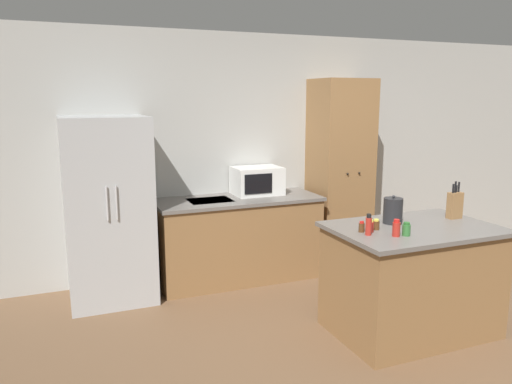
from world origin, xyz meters
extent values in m
plane|color=brown|center=(0.00, 0.00, 0.00)|extent=(14.00, 14.00, 0.00)
cube|color=#B2B2AD|center=(0.00, 2.33, 1.30)|extent=(7.20, 0.06, 2.60)
cube|color=#B7BABC|center=(-2.16, 1.94, 0.88)|extent=(0.78, 0.73, 1.75)
cylinder|color=silver|center=(-2.20, 1.56, 1.02)|extent=(0.02, 0.02, 0.30)
cylinder|color=silver|center=(-2.12, 1.56, 1.02)|extent=(0.02, 0.02, 0.30)
cube|color=olive|center=(-0.85, 1.97, 0.42)|extent=(1.70, 0.65, 0.85)
cube|color=slate|center=(-0.85, 1.97, 0.87)|extent=(1.74, 0.69, 0.03)
cube|color=#9EA0A3|center=(-1.15, 1.97, 0.88)|extent=(0.44, 0.34, 0.01)
cube|color=olive|center=(0.42, 2.03, 1.06)|extent=(0.62, 0.54, 2.12)
sphere|color=black|center=(0.34, 1.74, 1.10)|extent=(0.02, 0.02, 0.02)
sphere|color=black|center=(0.49, 1.74, 1.10)|extent=(0.02, 0.02, 0.02)
cube|color=olive|center=(0.05, 0.28, 0.43)|extent=(1.27, 0.84, 0.86)
cube|color=slate|center=(0.05, 0.28, 0.88)|extent=(1.33, 0.90, 0.03)
cube|color=white|center=(-0.58, 2.09, 1.03)|extent=(0.51, 0.38, 0.30)
cube|color=black|center=(-0.64, 1.90, 1.03)|extent=(0.31, 0.01, 0.21)
cube|color=olive|center=(0.55, 0.38, 1.01)|extent=(0.12, 0.07, 0.23)
cylinder|color=black|center=(0.51, 0.37, 1.16)|extent=(0.02, 0.02, 0.08)
cylinder|color=black|center=(0.54, 0.37, 1.17)|extent=(0.02, 0.02, 0.10)
cylinder|color=black|center=(0.56, 0.39, 1.15)|extent=(0.02, 0.02, 0.06)
cylinder|color=black|center=(0.59, 0.39, 1.17)|extent=(0.02, 0.02, 0.09)
cylinder|color=#563319|center=(-0.29, 0.32, 0.93)|extent=(0.05, 0.05, 0.07)
cylinder|color=#E5DB4C|center=(-0.29, 0.32, 0.98)|extent=(0.04, 0.04, 0.02)
cylinder|color=#B2281E|center=(-0.27, 0.11, 0.95)|extent=(0.06, 0.06, 0.11)
cylinder|color=red|center=(-0.27, 0.11, 1.02)|extent=(0.04, 0.04, 0.02)
cylinder|color=#B2281E|center=(-0.37, 0.27, 0.94)|extent=(0.04, 0.04, 0.08)
cylinder|color=#E5DB4C|center=(-0.37, 0.27, 0.99)|extent=(0.03, 0.03, 0.02)
cylinder|color=#B2281E|center=(-0.44, 0.21, 0.97)|extent=(0.05, 0.05, 0.13)
cylinder|color=black|center=(-0.44, 0.21, 1.05)|extent=(0.04, 0.04, 0.03)
cylinder|color=#337033|center=(-0.18, 0.09, 0.94)|extent=(0.06, 0.06, 0.08)
cylinder|color=#286628|center=(-0.18, 0.09, 0.99)|extent=(0.05, 0.05, 0.02)
cylinder|color=#563319|center=(-0.44, 0.31, 0.93)|extent=(0.05, 0.05, 0.07)
cylinder|color=red|center=(-0.44, 0.31, 0.98)|extent=(0.03, 0.03, 0.02)
cylinder|color=#232326|center=(-0.05, 0.44, 1.00)|extent=(0.16, 0.16, 0.21)
sphere|color=#262628|center=(-0.05, 0.44, 1.12)|extent=(0.02, 0.02, 0.02)
camera|label=1|loc=(-2.59, -2.84, 1.93)|focal=35.00mm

